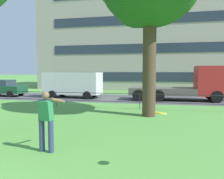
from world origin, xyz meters
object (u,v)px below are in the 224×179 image
Objects in this scene: flatbed_truck_center at (190,85)px; panel_van_right at (73,83)px; apartment_building_background at (165,40)px; frisbee at (161,113)px; person_thrower at (46,119)px; car_dark_green_left at (4,88)px.

panel_van_right is at bearing 179.95° from flatbed_truck_center.
apartment_building_background is at bearing 64.66° from panel_van_right.
panel_van_right is (-7.95, 14.43, -0.13)m from frisbee.
flatbed_truck_center is 0.22× the size of apartment_building_background.
person_thrower is 4.65× the size of frisbee.
apartment_building_background is (3.05, 29.99, 5.99)m from person_thrower.
frisbee is at bearing -61.15° from panel_van_right.
car_dark_green_left is at bearing 130.93° from person_thrower.
frisbee is at bearing -89.66° from apartment_building_background.
car_dark_green_left is at bearing -179.43° from flatbed_truck_center.
panel_van_right reaches higher than car_dark_green_left.
apartment_building_background is (-2.14, 16.41, 5.72)m from flatbed_truck_center.
car_dark_green_left reaches higher than frisbee.
flatbed_truck_center is (16.82, 0.17, 0.44)m from car_dark_green_left.
panel_van_right is at bearing 118.85° from frisbee.
car_dark_green_left is (-14.86, 14.26, -0.63)m from frisbee.
frisbee is at bearing -97.74° from flatbed_truck_center.
person_thrower is 17.75m from car_dark_green_left.
person_thrower is at bearing -110.95° from flatbed_truck_center.
apartment_building_background is at bearing 84.19° from person_thrower.
car_dark_green_left is at bearing 136.19° from frisbee.
car_dark_green_left is (-11.63, 13.41, -0.17)m from person_thrower.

